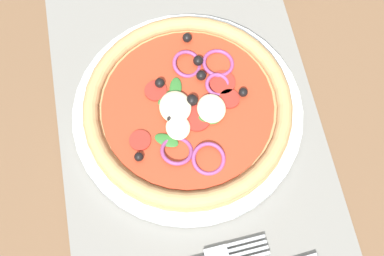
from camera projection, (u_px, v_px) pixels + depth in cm
name	position (u px, v px, depth cm)	size (l,w,h in cm)	color
ground_plane	(194.00, 149.00, 61.95)	(190.00, 140.00, 2.40)	brown
placemat	(194.00, 145.00, 60.66)	(49.69, 30.67, 0.40)	slate
plate	(185.00, 114.00, 61.26)	(26.87, 26.87, 1.28)	white
pizza	(185.00, 108.00, 59.66)	(24.10, 24.10, 2.64)	tan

